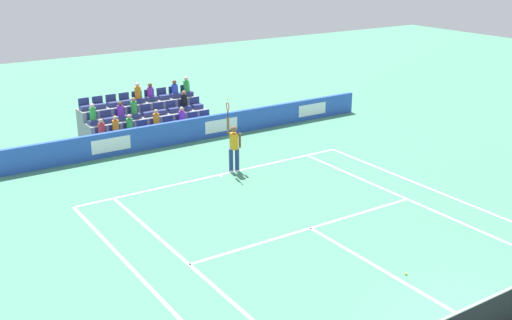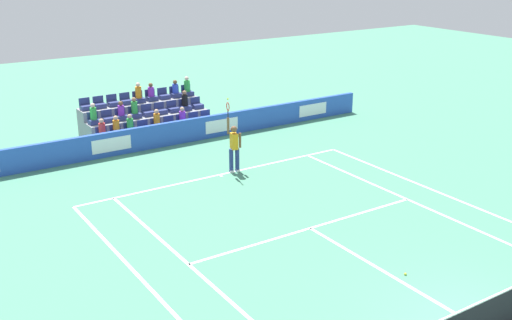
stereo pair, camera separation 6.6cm
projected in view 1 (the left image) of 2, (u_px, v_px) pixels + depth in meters
name	position (u px, v px, depth m)	size (l,w,h in m)	color
line_baseline	(219.00, 175.00, 23.11)	(10.97, 0.10, 0.01)	white
line_service	(311.00, 228.00, 18.78)	(8.23, 0.10, 0.01)	white
line_centre_service	(386.00, 272.00, 16.25)	(0.10, 6.40, 0.01)	white
line_singles_sideline_left	(197.00, 272.00, 16.28)	(0.10, 11.89, 0.01)	white
line_singles_sideline_right	(417.00, 203.00, 20.55)	(0.10, 11.89, 0.01)	white
line_doubles_sideline_left	(149.00, 287.00, 15.57)	(0.10, 11.89, 0.01)	white
line_doubles_sideline_right	(445.00, 195.00, 21.27)	(0.10, 11.89, 0.01)	white
line_centre_mark	(221.00, 176.00, 23.03)	(0.10, 0.20, 0.01)	white
sponsor_barrier	(168.00, 134.00, 26.35)	(20.47, 0.22, 1.00)	blue
tennis_net	(492.00, 313.00, 13.57)	(11.97, 0.10, 1.07)	#33383D
tennis_player	(234.00, 146.00, 23.14)	(0.51, 0.40, 2.85)	navy
stadium_stand	(146.00, 120.00, 28.14)	(5.58, 2.85, 2.18)	gray
loose_tennis_ball	(406.00, 274.00, 16.12)	(0.07, 0.07, 0.07)	#D1E533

